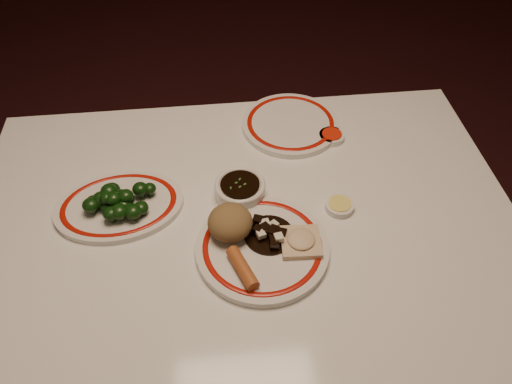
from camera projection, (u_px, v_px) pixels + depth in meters
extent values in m
plane|color=black|center=(250.00, 375.00, 1.61)|extent=(7.00, 7.00, 0.00)
cube|color=white|center=(247.00, 235.00, 1.08)|extent=(1.20, 0.90, 0.04)
cylinder|color=black|center=(67.00, 227.00, 1.58)|extent=(0.06, 0.06, 0.71)
cylinder|color=black|center=(398.00, 200.00, 1.66)|extent=(0.06, 0.06, 0.71)
cylinder|color=silver|center=(262.00, 248.00, 1.02)|extent=(0.33, 0.33, 0.02)
torus|color=#9E1208|center=(262.00, 245.00, 1.02)|extent=(0.29, 0.29, 0.00)
ellipsoid|color=olive|center=(230.00, 222.00, 1.01)|extent=(0.09, 0.09, 0.07)
cylinder|color=#AD5B2A|center=(243.00, 268.00, 0.96)|extent=(0.06, 0.10, 0.03)
cube|color=beige|center=(301.00, 242.00, 1.01)|extent=(0.08, 0.08, 0.01)
ellipsoid|color=beige|center=(301.00, 239.00, 1.01)|extent=(0.06, 0.06, 0.02)
cylinder|color=black|center=(269.00, 235.00, 1.03)|extent=(0.11, 0.11, 0.00)
cube|color=black|center=(248.00, 232.00, 1.03)|extent=(0.03, 0.03, 0.02)
cube|color=black|center=(258.00, 230.00, 1.02)|extent=(0.02, 0.02, 0.02)
cube|color=black|center=(270.00, 232.00, 1.02)|extent=(0.02, 0.02, 0.02)
cube|color=black|center=(274.00, 231.00, 1.03)|extent=(0.02, 0.02, 0.02)
cube|color=black|center=(273.00, 236.00, 1.02)|extent=(0.03, 0.03, 0.02)
cube|color=black|center=(282.00, 234.00, 1.02)|extent=(0.02, 0.02, 0.02)
cube|color=black|center=(275.00, 245.00, 1.00)|extent=(0.02, 0.02, 0.02)
cube|color=black|center=(265.00, 228.00, 1.02)|extent=(0.02, 0.02, 0.02)
cube|color=black|center=(258.00, 221.00, 1.04)|extent=(0.02, 0.02, 0.02)
cube|color=black|center=(275.00, 239.00, 1.01)|extent=(0.03, 0.03, 0.02)
cube|color=black|center=(249.00, 228.00, 1.03)|extent=(0.02, 0.02, 0.02)
cube|color=beige|center=(261.00, 234.00, 1.01)|extent=(0.02, 0.02, 0.01)
cube|color=beige|center=(274.00, 225.00, 1.04)|extent=(0.02, 0.02, 0.01)
cube|color=beige|center=(265.00, 223.00, 1.03)|extent=(0.02, 0.02, 0.01)
cube|color=beige|center=(265.00, 227.00, 1.02)|extent=(0.02, 0.02, 0.01)
cube|color=beige|center=(279.00, 237.00, 1.00)|extent=(0.02, 0.02, 0.01)
torus|color=#9E1208|center=(119.00, 204.00, 1.10)|extent=(0.27, 0.27, 0.00)
cylinder|color=#23471C|center=(119.00, 200.00, 1.10)|extent=(0.01, 0.01, 0.01)
ellipsoid|color=black|center=(117.00, 195.00, 1.09)|extent=(0.03, 0.03, 0.02)
cylinder|color=#23471C|center=(108.00, 210.00, 1.08)|extent=(0.01, 0.01, 0.01)
ellipsoid|color=black|center=(106.00, 206.00, 1.07)|extent=(0.03, 0.03, 0.02)
cylinder|color=#23471C|center=(124.00, 200.00, 1.10)|extent=(0.01, 0.01, 0.01)
ellipsoid|color=black|center=(123.00, 196.00, 1.09)|extent=(0.03, 0.03, 0.02)
cylinder|color=#23471C|center=(94.00, 205.00, 1.09)|extent=(0.01, 0.01, 0.01)
ellipsoid|color=black|center=(93.00, 201.00, 1.08)|extent=(0.03, 0.03, 0.02)
cylinder|color=#23471C|center=(130.00, 204.00, 1.09)|extent=(0.01, 0.01, 0.02)
ellipsoid|color=black|center=(128.00, 199.00, 1.08)|extent=(0.03, 0.03, 0.02)
cylinder|color=#23471C|center=(113.00, 196.00, 1.11)|extent=(0.01, 0.01, 0.01)
ellipsoid|color=black|center=(111.00, 190.00, 1.09)|extent=(0.04, 0.04, 0.03)
cylinder|color=#23471C|center=(112.00, 219.00, 1.06)|extent=(0.01, 0.01, 0.01)
ellipsoid|color=black|center=(111.00, 213.00, 1.05)|extent=(0.03, 0.03, 0.03)
cylinder|color=#23471C|center=(134.00, 217.00, 1.06)|extent=(0.01, 0.01, 0.01)
ellipsoid|color=black|center=(133.00, 212.00, 1.05)|extent=(0.04, 0.04, 0.03)
cylinder|color=#23471C|center=(108.00, 195.00, 1.11)|extent=(0.01, 0.01, 0.01)
ellipsoid|color=black|center=(106.00, 192.00, 1.10)|extent=(0.03, 0.03, 0.02)
cylinder|color=#23471C|center=(142.00, 212.00, 1.08)|extent=(0.01, 0.01, 0.01)
ellipsoid|color=black|center=(141.00, 208.00, 1.06)|extent=(0.03, 0.03, 0.03)
cylinder|color=#23471C|center=(93.00, 211.00, 1.08)|extent=(0.01, 0.01, 0.01)
ellipsoid|color=black|center=(91.00, 205.00, 1.06)|extent=(0.04, 0.04, 0.03)
cylinder|color=#23471C|center=(117.00, 205.00, 1.09)|extent=(0.01, 0.01, 0.01)
ellipsoid|color=black|center=(116.00, 201.00, 1.08)|extent=(0.03, 0.03, 0.02)
cylinder|color=#23471C|center=(101.00, 206.00, 1.08)|extent=(0.01, 0.01, 0.01)
ellipsoid|color=black|center=(99.00, 202.00, 1.07)|extent=(0.03, 0.03, 0.02)
cylinder|color=#23471C|center=(121.00, 217.00, 1.06)|extent=(0.01, 0.01, 0.01)
ellipsoid|color=black|center=(119.00, 211.00, 1.05)|extent=(0.04, 0.04, 0.03)
cylinder|color=#23471C|center=(141.00, 194.00, 1.11)|extent=(0.01, 0.01, 0.02)
ellipsoid|color=black|center=(140.00, 189.00, 1.09)|extent=(0.03, 0.03, 0.03)
cylinder|color=#23471C|center=(125.00, 210.00, 1.08)|extent=(0.01, 0.01, 0.01)
ellipsoid|color=black|center=(124.00, 205.00, 1.06)|extent=(0.03, 0.03, 0.03)
cylinder|color=#23471C|center=(109.00, 203.00, 1.09)|extent=(0.01, 0.01, 0.01)
ellipsoid|color=black|center=(108.00, 199.00, 1.08)|extent=(0.03, 0.03, 0.03)
cylinder|color=#23471C|center=(151.00, 193.00, 1.11)|extent=(0.01, 0.01, 0.01)
ellipsoid|color=black|center=(150.00, 188.00, 1.10)|extent=(0.03, 0.03, 0.02)
cylinder|color=#23471C|center=(116.00, 204.00, 1.09)|extent=(0.01, 0.01, 0.01)
ellipsoid|color=black|center=(115.00, 199.00, 1.08)|extent=(0.03, 0.03, 0.03)
cylinder|color=#23471C|center=(100.00, 205.00, 1.09)|extent=(0.01, 0.01, 0.01)
ellipsoid|color=black|center=(98.00, 201.00, 1.08)|extent=(0.03, 0.03, 0.02)
ellipsoid|color=black|center=(113.00, 198.00, 1.06)|extent=(0.03, 0.03, 0.03)
ellipsoid|color=black|center=(120.00, 196.00, 1.07)|extent=(0.04, 0.04, 0.03)
ellipsoid|color=black|center=(101.00, 198.00, 1.07)|extent=(0.03, 0.03, 0.03)
ellipsoid|color=black|center=(109.00, 191.00, 1.07)|extent=(0.04, 0.04, 0.03)
ellipsoid|color=black|center=(107.00, 198.00, 1.06)|extent=(0.03, 0.03, 0.02)
ellipsoid|color=black|center=(126.00, 196.00, 1.06)|extent=(0.03, 0.03, 0.03)
cylinder|color=silver|center=(240.00, 191.00, 1.12)|extent=(0.11, 0.11, 0.04)
cylinder|color=black|center=(240.00, 185.00, 1.10)|extent=(0.09, 0.09, 0.00)
cylinder|color=silver|center=(331.00, 137.00, 1.26)|extent=(0.06, 0.06, 0.02)
cylinder|color=red|center=(332.00, 134.00, 1.26)|extent=(0.05, 0.05, 0.00)
cylinder|color=silver|center=(339.00, 206.00, 1.10)|extent=(0.06, 0.06, 0.02)
cylinder|color=#E8D85F|center=(340.00, 203.00, 1.10)|extent=(0.05, 0.05, 0.00)
cylinder|color=silver|center=(290.00, 125.00, 1.30)|extent=(0.26, 0.26, 0.02)
torus|color=#9E1208|center=(291.00, 122.00, 1.29)|extent=(0.22, 0.22, 0.00)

